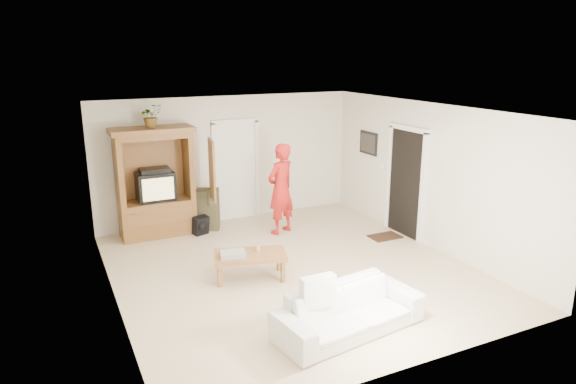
% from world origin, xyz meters
% --- Properties ---
extents(floor, '(6.00, 6.00, 0.00)m').
position_xyz_m(floor, '(0.00, 0.00, 0.00)').
color(floor, tan).
rests_on(floor, ground).
extents(ceiling, '(6.00, 6.00, 0.00)m').
position_xyz_m(ceiling, '(0.00, 0.00, 2.60)').
color(ceiling, white).
rests_on(ceiling, floor).
extents(wall_back, '(5.50, 0.00, 5.50)m').
position_xyz_m(wall_back, '(0.00, 3.00, 1.30)').
color(wall_back, silver).
rests_on(wall_back, floor).
extents(wall_front, '(5.50, 0.00, 5.50)m').
position_xyz_m(wall_front, '(0.00, -3.00, 1.30)').
color(wall_front, silver).
rests_on(wall_front, floor).
extents(wall_left, '(0.00, 6.00, 6.00)m').
position_xyz_m(wall_left, '(-2.75, 0.00, 1.30)').
color(wall_left, silver).
rests_on(wall_left, floor).
extents(wall_right, '(0.00, 6.00, 6.00)m').
position_xyz_m(wall_right, '(2.75, 0.00, 1.30)').
color(wall_right, silver).
rests_on(wall_right, floor).
extents(armoire, '(1.82, 1.14, 2.10)m').
position_xyz_m(armoire, '(-1.58, 2.66, 0.91)').
color(armoire, brown).
rests_on(armoire, floor).
extents(door_back, '(0.85, 0.05, 2.04)m').
position_xyz_m(door_back, '(0.15, 2.97, 1.02)').
color(door_back, white).
rests_on(door_back, floor).
extents(doorway_right, '(0.05, 0.90, 2.04)m').
position_xyz_m(doorway_right, '(2.73, 0.60, 1.02)').
color(doorway_right, black).
rests_on(doorway_right, floor).
extents(framed_picture, '(0.03, 0.60, 0.48)m').
position_xyz_m(framed_picture, '(2.73, 1.90, 1.60)').
color(framed_picture, black).
rests_on(framed_picture, wall_right).
extents(doormat, '(0.60, 0.40, 0.02)m').
position_xyz_m(doormat, '(2.30, 0.60, 0.01)').
color(doormat, '#382316').
rests_on(doormat, floor).
extents(plant, '(0.46, 0.43, 0.43)m').
position_xyz_m(plant, '(-1.60, 2.63, 2.32)').
color(plant, '#4C7238').
rests_on(plant, armoire).
extents(man, '(0.76, 0.65, 1.78)m').
position_xyz_m(man, '(0.61, 1.73, 0.89)').
color(man, '#B41A18').
rests_on(man, floor).
extents(sofa, '(2.05, 1.03, 0.57)m').
position_xyz_m(sofa, '(-0.19, -2.02, 0.29)').
color(sofa, silver).
rests_on(sofa, floor).
extents(coffee_table, '(1.24, 0.90, 0.41)m').
position_xyz_m(coffee_table, '(-0.73, -0.00, 0.36)').
color(coffee_table, brown).
rests_on(coffee_table, floor).
extents(towel, '(0.44, 0.37, 0.08)m').
position_xyz_m(towel, '(-1.01, -0.00, 0.45)').
color(towel, '#E44C5E').
rests_on(towel, coffee_table).
extents(candle, '(0.08, 0.08, 0.10)m').
position_xyz_m(candle, '(-0.58, 0.05, 0.46)').
color(candle, tan).
rests_on(candle, coffee_table).
extents(backpack_black, '(0.33, 0.26, 0.36)m').
position_xyz_m(backpack_black, '(-0.86, 2.29, 0.18)').
color(backpack_black, black).
rests_on(backpack_black, floor).
extents(backpack_olive, '(0.53, 0.47, 0.82)m').
position_xyz_m(backpack_olive, '(-0.62, 2.55, 0.41)').
color(backpack_olive, '#47442B').
rests_on(backpack_olive, floor).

